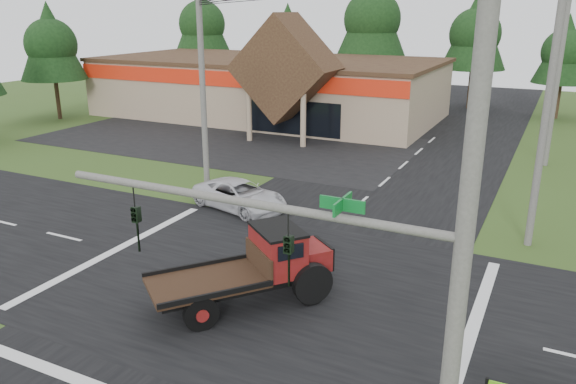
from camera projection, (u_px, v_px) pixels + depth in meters
The scene contains 18 objects.
ground at pixel (268, 285), 19.97m from camera, with size 120.00×120.00×0.00m, color #354E1B.
road_ns at pixel (268, 285), 19.96m from camera, with size 12.00×120.00×0.02m, color black.
road_ew at pixel (268, 285), 19.96m from camera, with size 120.00×12.00×0.02m, color black.
parking_apron at pixel (224, 140), 42.06m from camera, with size 28.00×14.00×0.02m, color black.
cvs_building at pixel (269, 86), 50.93m from camera, with size 30.40×18.20×9.19m.
traffic_signal_mast at pixel (356, 306), 9.75m from camera, with size 8.12×0.24×7.00m.
utility_pole_nr at pixel (462, 261), 8.67m from camera, with size 2.00×0.30×11.00m.
utility_pole_nw at pixel (203, 91), 28.49m from camera, with size 2.00×0.30×10.50m.
utility_pole_ne at pixel (548, 104), 21.59m from camera, with size 2.00×0.30×11.50m.
utility_pole_n at pixel (558, 73), 33.58m from camera, with size 2.00×0.30×11.20m.
tree_row_a at pixel (202, 22), 64.22m from camera, with size 6.72×6.72×12.12m.
tree_row_b at pixel (288, 35), 62.13m from camera, with size 5.60×5.60×10.10m.
tree_row_c at pixel (372, 16), 56.44m from camera, with size 7.28×7.28×13.13m.
tree_row_d at pixel (475, 31), 53.49m from camera, with size 6.16×6.16×11.11m.
tree_row_e at pixel (565, 50), 48.83m from camera, with size 5.04×5.04×9.09m.
tree_side_w at pixel (51, 42), 48.43m from camera, with size 5.60×5.60×10.10m.
antique_flatbed_truck at pixel (244, 269), 18.34m from camera, with size 2.32×6.08×2.54m, color #60130D, non-canonical shape.
white_pickup at pixel (240, 195), 27.43m from camera, with size 2.31×5.01×1.39m, color silver.
Camera 1 is at (8.59, -15.79, 9.33)m, focal length 35.00 mm.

